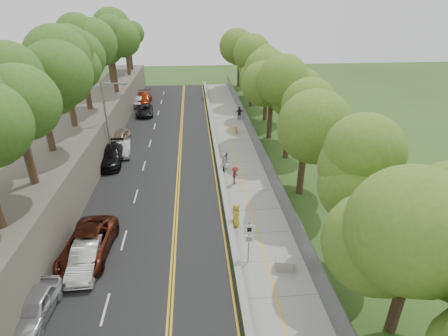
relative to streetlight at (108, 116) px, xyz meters
The scene contains 26 objects.
ground 18.08m from the streetlight, 53.23° to the right, with size 140.00×140.00×0.00m, color #33511E.
road 6.93m from the streetlight, 11.17° to the left, with size 11.20×66.00×0.04m, color black.
sidewalk 13.84m from the streetlight, ahead, with size 4.20×66.00×0.05m, color gray.
jersey_barrier 11.60m from the streetlight, ahead, with size 0.42×66.00×0.60m, color #65C01D.
rock_embankment 4.15m from the streetlight, 161.78° to the left, with size 5.00×66.00×4.00m, color #595147.
chainlink_fence 15.58m from the streetlight, ahead, with size 0.04×66.00×2.00m, color slate.
trees_embankment 6.46m from the streetlight, 158.49° to the left, with size 6.40×66.00×13.00m, color #457424, non-canonical shape.
trees_fenceside 17.65m from the streetlight, ahead, with size 7.00×66.00×14.00m, color olive, non-canonical shape.
streetlight is the anchor object (origin of this frame).
signpost 20.72m from the streetlight, 55.92° to the right, with size 0.62×0.09×3.10m.
construction_barrel 15.55m from the streetlight, 26.12° to the left, with size 0.58×0.58×0.95m, color #DC6C00.
concrete_block 22.78m from the streetlight, 52.38° to the right, with size 1.08×0.81×0.72m, color gray.
car_0 20.53m from the streetlight, 90.39° to the right, with size 1.62×4.02×1.37m, color #BCBDC1.
car_1 16.99m from the streetlight, 84.93° to the right, with size 1.57×4.51×1.49m, color white.
car_2 15.89m from the streetlight, 85.14° to the right, with size 2.77×6.01×1.67m, color #4E1D12.
car_3 3.90m from the streetlight, 93.50° to the right, with size 2.34×5.77×1.67m, color black.
car_4 5.46m from the streetlight, 92.02° to the left, with size 1.88×4.66×1.59m, color tan.
car_5 4.20m from the streetlight, 56.39° to the left, with size 1.44×4.13×1.36m, color #A5A6AB.
car_6 15.76m from the streetlight, 84.50° to the left, with size 2.25×4.88×1.36m, color black.
car_7 21.50m from the streetlight, 88.52° to the left, with size 2.35×5.77×1.68m, color maroon.
car_8 20.61m from the streetlight, 90.39° to the left, with size 1.89×4.69×1.60m, color white.
painter_0 17.55m from the streetlight, 49.22° to the right, with size 0.91×0.59×1.87m, color gold.
painter_1 12.40m from the streetlight, 18.91° to the right, with size 0.70×0.46×1.91m, color beige.
painter_2 12.46m from the streetlight, 17.79° to the right, with size 0.91×0.71×1.87m, color black.
painter_3 14.09m from the streetlight, 28.72° to the right, with size 1.07×0.62×1.66m, color maroon.
person_far 19.18m from the streetlight, 38.85° to the left, with size 1.06×0.44×1.81m, color black.
Camera 1 is at (-2.01, -20.12, 15.15)m, focal length 28.00 mm.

